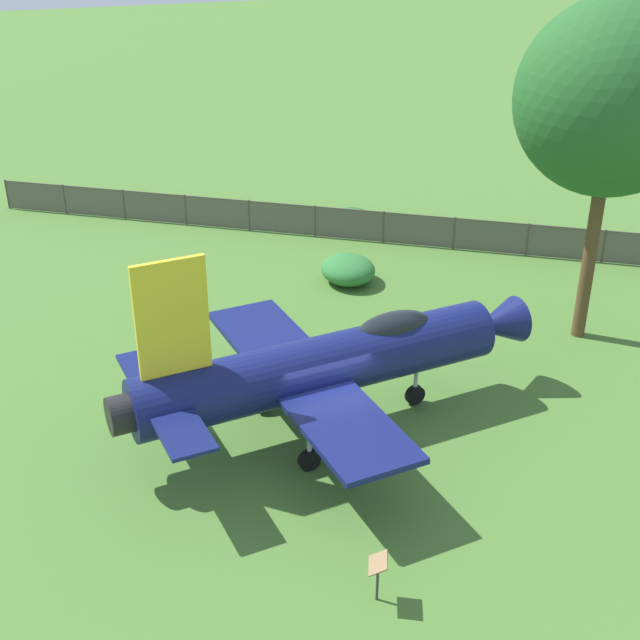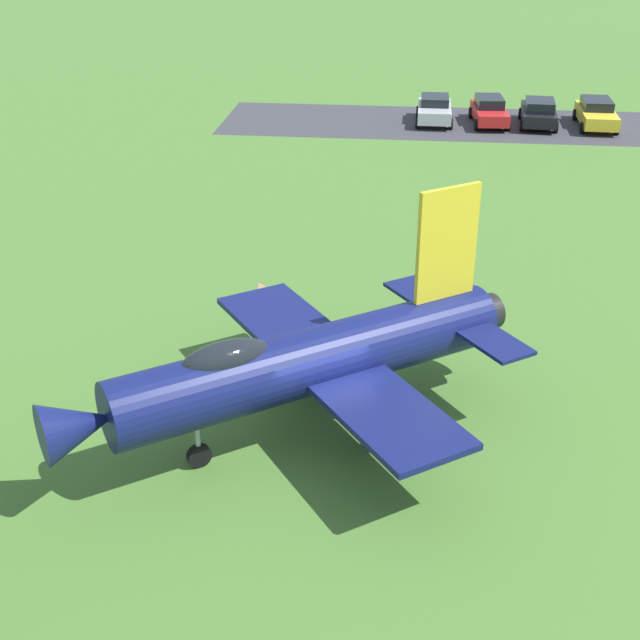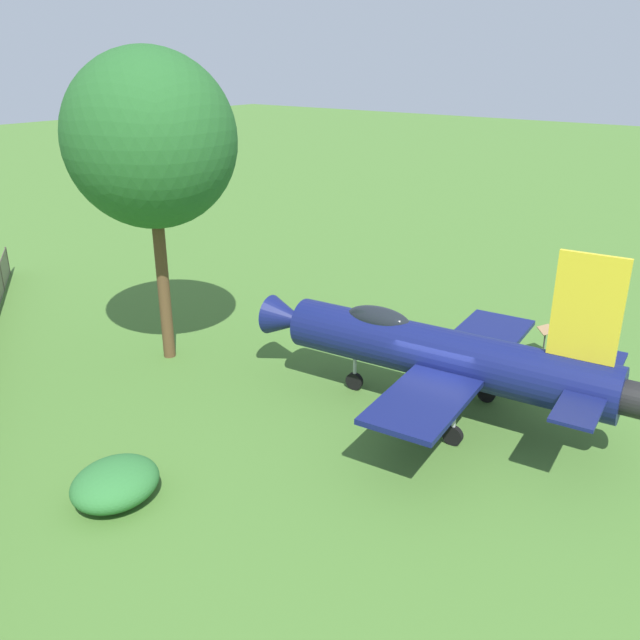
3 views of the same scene
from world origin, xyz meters
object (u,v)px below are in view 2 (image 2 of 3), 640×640
Objects in this scene: parked_car_black at (539,112)px; parked_car_silver at (434,109)px; parked_car_yellow at (596,113)px; display_jet at (300,362)px; info_plaque at (264,295)px; parked_car_red at (489,111)px.

parked_car_silver is (5.09, -3.12, -0.02)m from parked_car_black.
display_jet is at bearing -20.34° from parked_car_yellow.
display_jet is 33.64m from parked_car_black.
info_plaque is at bearing -11.94° from parked_car_silver.
parked_car_red is (-20.72, -18.22, -0.07)m from info_plaque.
parked_car_silver is (2.76, -1.57, -0.00)m from parked_car_red.
parked_car_black is (-23.05, -16.67, -0.06)m from info_plaque.
parked_car_black is at bearing -144.13° from info_plaque.
parked_car_yellow is at bearing 86.44° from parked_car_red.
display_jet is 2.62× the size of parked_car_red.
display_jet reaches higher than parked_car_black.
parked_car_yellow is at bearing -149.68° from info_plaque.
info_plaque is at bearing -107.75° from display_jet.
parked_car_black reaches higher than info_plaque.
display_jet is at bearing 167.46° from parked_car_black.
parked_car_red is (2.33, -1.55, -0.02)m from parked_car_black.
parked_car_black is 0.99× the size of parked_car_red.
parked_car_black is (-24.44, -23.08, -1.30)m from display_jet.
parked_car_yellow is at bearing -147.24° from display_jet.
parked_car_yellow is 9.24m from parked_car_silver.
parked_car_red is at bearing -88.52° from parked_car_yellow.
parked_car_red is at bearing -137.44° from display_jet.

